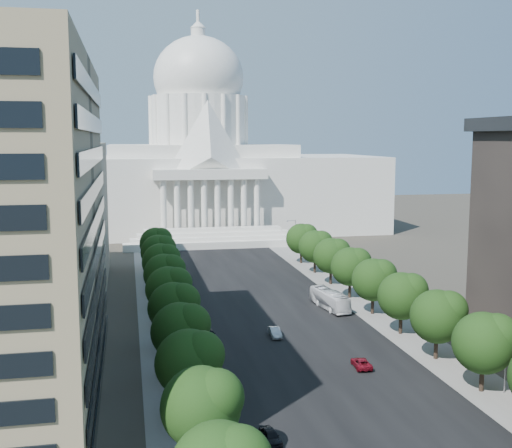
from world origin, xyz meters
TOP-DOWN VIEW (x-y plane):
  - road_asphalt at (0.00, 90.00)m, footprint 30.00×260.00m
  - sidewalk_left at (-19.00, 90.00)m, footprint 8.00×260.00m
  - sidewalk_right at (19.00, 90.00)m, footprint 8.00×260.00m
  - capitol at (0.00, 184.89)m, footprint 120.00×56.00m
  - office_block_left_far at (-48.00, 100.00)m, footprint 38.00×52.00m
  - tree_l_b at (-17.66, 23.81)m, footprint 7.79×7.60m
  - tree_l_c at (-17.66, 35.81)m, footprint 7.79×7.60m
  - tree_l_d at (-17.66, 47.81)m, footprint 7.79×7.60m
  - tree_l_e at (-17.66, 59.81)m, footprint 7.79×7.60m
  - tree_l_f at (-17.66, 71.81)m, footprint 7.79×7.60m
  - tree_l_g at (-17.66, 83.81)m, footprint 7.79×7.60m
  - tree_l_h at (-17.66, 95.81)m, footprint 7.79×7.60m
  - tree_l_i at (-17.66, 107.81)m, footprint 7.79×7.60m
  - tree_l_j at (-17.66, 119.81)m, footprint 7.79×7.60m
  - tree_r_c at (18.34, 35.81)m, footprint 7.79×7.60m
  - tree_r_d at (18.34, 47.81)m, footprint 7.79×7.60m
  - tree_r_e at (18.34, 59.81)m, footprint 7.79×7.60m
  - tree_r_f at (18.34, 71.81)m, footprint 7.79×7.60m
  - tree_r_g at (18.34, 83.81)m, footprint 7.79×7.60m
  - tree_r_h at (18.34, 95.81)m, footprint 7.79×7.60m
  - tree_r_i at (18.34, 107.81)m, footprint 7.79×7.60m
  - tree_r_j at (18.34, 119.81)m, footprint 7.79×7.60m
  - streetlight_b at (19.90, 35.00)m, footprint 2.61×0.44m
  - streetlight_c at (19.90, 60.00)m, footprint 2.61×0.44m
  - streetlight_d at (19.90, 85.00)m, footprint 2.61×0.44m
  - streetlight_e at (19.90, 110.00)m, footprint 2.61×0.44m
  - streetlight_f at (19.90, 135.00)m, footprint 2.61×0.44m
  - car_dark_a at (-10.45, 27.93)m, footprint 2.06×4.13m
  - car_silver at (-2.05, 62.31)m, footprint 1.63×4.45m
  - car_red at (6.38, 46.63)m, footprint 2.44×4.72m
  - car_dark_b at (-12.30, 63.53)m, footprint 2.24×4.63m
  - car_parked at (-14.00, 26.49)m, footprint 2.16×4.67m
  - city_bus at (11.61, 76.90)m, footprint 4.34×12.36m

SIDE VIEW (x-z plane):
  - road_asphalt at x=0.00m, z-range -0.01..0.01m
  - sidewalk_left at x=-19.00m, z-range -0.01..0.01m
  - sidewalk_right at x=19.00m, z-range -0.01..0.01m
  - car_red at x=6.38m, z-range 0.00..1.27m
  - car_dark_b at x=-12.30m, z-range 0.00..1.30m
  - car_dark_a at x=-10.45m, z-range 0.00..1.35m
  - car_silver at x=-2.05m, z-range 0.00..1.46m
  - car_parked at x=-14.00m, z-range 0.00..1.55m
  - city_bus at x=11.61m, z-range 0.00..3.37m
  - streetlight_b at x=19.90m, z-range 1.32..10.32m
  - streetlight_c at x=19.90m, z-range 1.32..10.32m
  - streetlight_d at x=19.90m, z-range 1.32..10.32m
  - streetlight_e at x=19.90m, z-range 1.32..10.32m
  - streetlight_f at x=19.90m, z-range 1.32..10.32m
  - tree_l_b at x=-17.66m, z-range 1.47..11.44m
  - tree_l_c at x=-17.66m, z-range 1.47..11.44m
  - tree_l_d at x=-17.66m, z-range 1.47..11.44m
  - tree_l_e at x=-17.66m, z-range 1.47..11.44m
  - tree_l_f at x=-17.66m, z-range 1.47..11.44m
  - tree_l_g at x=-17.66m, z-range 1.47..11.44m
  - tree_l_h at x=-17.66m, z-range 1.47..11.44m
  - tree_l_i at x=-17.66m, z-range 1.47..11.44m
  - tree_l_j at x=-17.66m, z-range 1.47..11.44m
  - tree_r_c at x=18.34m, z-range 1.47..11.44m
  - tree_r_d at x=18.34m, z-range 1.47..11.44m
  - tree_r_e at x=18.34m, z-range 1.47..11.44m
  - tree_r_f at x=18.34m, z-range 1.47..11.44m
  - tree_r_g at x=18.34m, z-range 1.47..11.44m
  - tree_r_h at x=18.34m, z-range 1.47..11.44m
  - tree_r_i at x=18.34m, z-range 1.47..11.44m
  - tree_r_j at x=18.34m, z-range 1.47..11.44m
  - office_block_left_far at x=-48.00m, z-range 0.00..30.00m
  - capitol at x=0.00m, z-range -16.49..56.51m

